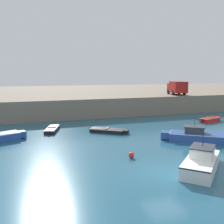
# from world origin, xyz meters

# --- Properties ---
(ground_plane) EXTENTS (200.00, 200.00, 0.00)m
(ground_plane) POSITION_xyz_m (0.00, 0.00, 0.00)
(ground_plane) COLOR #235670
(quay_seawall) EXTENTS (120.00, 40.00, 2.78)m
(quay_seawall) POSITION_xyz_m (0.00, 40.59, 1.39)
(quay_seawall) COLOR gray
(quay_seawall) RESTS_ON ground
(motorboat_white_0) EXTENTS (5.10, 4.92, 2.50)m
(motorboat_white_0) POSITION_xyz_m (2.61, -0.28, 0.59)
(motorboat_white_0) COLOR white
(motorboat_white_0) RESTS_ON ground
(dinghy_red_2) EXTENTS (3.69, 1.97, 0.66)m
(dinghy_red_2) POSITION_xyz_m (14.83, 13.73, 0.32)
(dinghy_red_2) COLOR red
(dinghy_red_2) RESTS_ON ground
(dinghy_black_5) EXTENTS (2.06, 3.97, 0.50)m
(dinghy_black_5) POSITION_xyz_m (-5.52, 14.77, 0.24)
(dinghy_black_5) COLOR black
(dinghy_black_5) RESTS_ON ground
(dinghy_black_6) EXTENTS (3.95, 3.28, 0.51)m
(dinghy_black_6) POSITION_xyz_m (0.14, 12.18, 0.24)
(dinghy_black_6) COLOR black
(dinghy_black_6) RESTS_ON ground
(motorboat_blue_7) EXTENTS (5.54, 4.58, 2.34)m
(motorboat_blue_7) POSITION_xyz_m (6.73, 6.11, 0.53)
(motorboat_blue_7) COLOR #284C9E
(motorboat_blue_7) RESTS_ON ground
(mooring_buoy) EXTENTS (0.45, 0.45, 0.45)m
(mooring_buoy) POSITION_xyz_m (-0.84, 3.47, 0.22)
(mooring_buoy) COLOR red
(mooring_buoy) RESTS_ON ground
(truck_on_quay) EXTENTS (2.93, 4.64, 2.20)m
(truck_on_quay) POSITION_xyz_m (15.92, 23.53, 3.99)
(truck_on_quay) COLOR #AD1E19
(truck_on_quay) RESTS_ON quay_seawall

